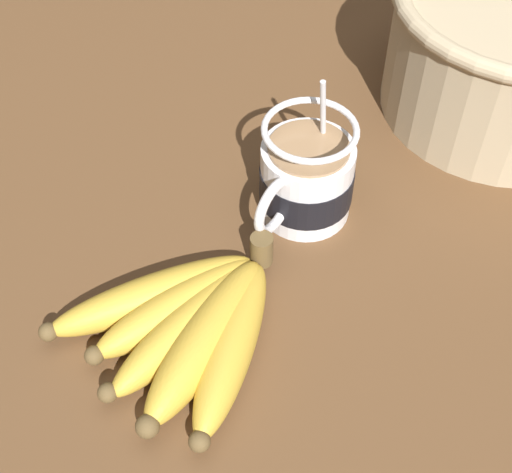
% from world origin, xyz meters
% --- Properties ---
extents(table, '(1.39, 1.39, 0.03)m').
position_xyz_m(table, '(0.00, 0.00, 0.01)').
color(table, brown).
rests_on(table, ground).
extents(coffee_mug, '(0.12, 0.09, 0.14)m').
position_xyz_m(coffee_mug, '(-0.09, 0.01, 0.07)').
color(coffee_mug, silver).
rests_on(coffee_mug, table).
extents(banana_bunch, '(0.20, 0.19, 0.04)m').
position_xyz_m(banana_bunch, '(0.08, 0.01, 0.05)').
color(banana_bunch, brown).
rests_on(banana_bunch, table).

